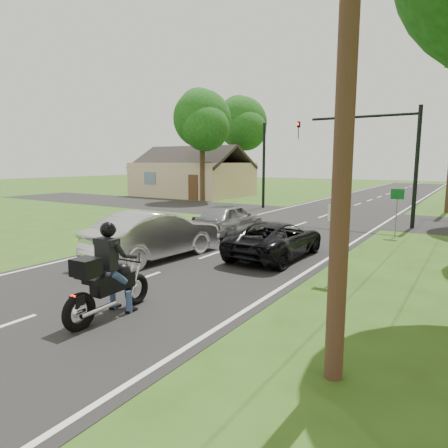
{
  "coord_description": "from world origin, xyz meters",
  "views": [
    {
      "loc": [
        7.86,
        -7.73,
        3.28
      ],
      "look_at": [
        1.01,
        3.0,
        1.3
      ],
      "focal_mm": 32.0,
      "sensor_mm": 36.0,
      "label": 1
    }
  ],
  "objects": [
    {
      "name": "road",
      "position": [
        0.0,
        10.0,
        0.01
      ],
      "size": [
        8.0,
        100.0,
        0.01
      ],
      "primitive_type": "cube",
      "color": "black",
      "rests_on": "ground"
    },
    {
      "name": "ground",
      "position": [
        0.0,
        0.0,
        0.0
      ],
      "size": [
        140.0,
        140.0,
        0.0
      ],
      "primitive_type": "plane",
      "color": "#2F4C15",
      "rests_on": "ground"
    },
    {
      "name": "sign_green",
      "position": [
        4.9,
        10.98,
        1.6
      ],
      "size": [
        0.55,
        0.07,
        2.12
      ],
      "color": "slate",
      "rests_on": "ground"
    },
    {
      "name": "signal_pole_far",
      "position": [
        -5.2,
        18.0,
        3.0
      ],
      "size": [
        0.2,
        0.2,
        6.0
      ],
      "primitive_type": "cylinder",
      "color": "black",
      "rests_on": "ground"
    },
    {
      "name": "motorcycle_rider",
      "position": [
        1.4,
        -2.21,
        0.82
      ],
      "size": [
        0.68,
        2.42,
        2.08
      ],
      "rotation": [
        0.0,
        0.0,
        0.05
      ],
      "color": "black",
      "rests_on": "ground"
    },
    {
      "name": "silver_suv",
      "position": [
        -1.58,
        7.5,
        0.73
      ],
      "size": [
        1.71,
        4.21,
        1.43
      ],
      "primitive_type": "imported",
      "rotation": [
        0.0,
        0.0,
        3.15
      ],
      "color": "gray",
      "rests_on": "road"
    },
    {
      "name": "tree_left_near",
      "position": [
        -11.73,
        19.78,
        6.53
      ],
      "size": [
        5.12,
        4.96,
        9.22
      ],
      "color": "#332316",
      "rests_on": "ground"
    },
    {
      "name": "house",
      "position": [
        -16.0,
        24.0,
        1.77
      ],
      "size": [
        10.2,
        8.0,
        4.84
      ],
      "color": "#C7AD8A",
      "rests_on": "ground"
    },
    {
      "name": "tree_left_far",
      "position": [
        -13.7,
        29.76,
        7.13
      ],
      "size": [
        5.76,
        5.58,
        10.14
      ],
      "color": "#332316",
      "rests_on": "ground"
    },
    {
      "name": "utility_pole_near",
      "position": [
        6.2,
        -2.0,
        5.08
      ],
      "size": [
        1.6,
        0.28,
        10.0
      ],
      "color": "#543326",
      "rests_on": "ground"
    },
    {
      "name": "silver_sedan",
      "position": [
        -1.31,
        2.27,
        0.83
      ],
      "size": [
        2.15,
        5.1,
        1.64
      ],
      "primitive_type": "imported",
      "rotation": [
        0.0,
        0.0,
        3.06
      ],
      "color": "silver",
      "rests_on": "road"
    },
    {
      "name": "dark_suv",
      "position": [
        2.08,
        4.68,
        0.64
      ],
      "size": [
        2.11,
        4.51,
        1.25
      ],
      "primitive_type": "imported",
      "rotation": [
        0.0,
        0.0,
        3.13
      ],
      "color": "black",
      "rests_on": "road"
    },
    {
      "name": "sign_white",
      "position": [
        4.7,
        2.98,
        1.6
      ],
      "size": [
        0.55,
        0.07,
        2.12
      ],
      "color": "slate",
      "rests_on": "ground"
    },
    {
      "name": "cross_road",
      "position": [
        0.0,
        16.0,
        0.01
      ],
      "size": [
        60.0,
        7.0,
        0.01
      ],
      "primitive_type": "cube",
      "color": "black",
      "rests_on": "ground"
    },
    {
      "name": "traffic_signal",
      "position": [
        3.34,
        14.0,
        4.14
      ],
      "size": [
        6.38,
        0.44,
        6.0
      ],
      "color": "black",
      "rests_on": "ground"
    }
  ]
}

